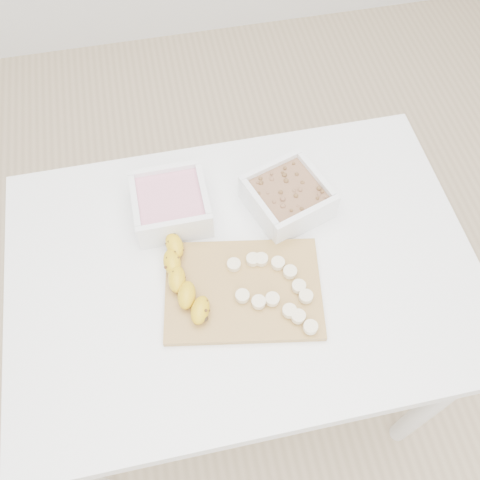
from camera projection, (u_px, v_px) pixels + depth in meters
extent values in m
plane|color=#C6AD89|center=(242.00, 372.00, 1.78)|extent=(3.50, 3.50, 0.00)
cube|color=white|center=(243.00, 271.00, 1.16)|extent=(1.00, 0.70, 0.04)
cylinder|color=white|center=(89.00, 480.00, 1.29)|extent=(0.05, 0.05, 0.71)
cylinder|color=white|center=(432.00, 405.00, 1.38)|extent=(0.05, 0.05, 0.71)
cylinder|color=white|center=(77.00, 272.00, 1.58)|extent=(0.05, 0.05, 0.71)
cylinder|color=white|center=(360.00, 221.00, 1.67)|extent=(0.05, 0.05, 0.71)
cube|color=white|center=(171.00, 204.00, 1.18)|extent=(0.16, 0.16, 0.08)
cube|color=pink|center=(171.00, 203.00, 1.18)|extent=(0.14, 0.14, 0.04)
cube|color=white|center=(288.00, 197.00, 1.19)|extent=(0.20, 0.20, 0.08)
cube|color=brown|center=(288.00, 196.00, 1.19)|extent=(0.17, 0.17, 0.04)
cube|color=#B08E46|center=(243.00, 290.00, 1.11)|extent=(0.36, 0.28, 0.01)
cylinder|color=beige|center=(234.00, 265.00, 1.12)|extent=(0.03, 0.03, 0.01)
cylinder|color=beige|center=(253.00, 259.00, 1.13)|extent=(0.03, 0.03, 0.01)
cylinder|color=beige|center=(261.00, 259.00, 1.13)|extent=(0.03, 0.03, 0.01)
cylinder|color=beige|center=(278.00, 263.00, 1.12)|extent=(0.03, 0.03, 0.01)
cylinder|color=beige|center=(290.00, 272.00, 1.11)|extent=(0.03, 0.03, 0.01)
cylinder|color=beige|center=(299.00, 286.00, 1.09)|extent=(0.03, 0.03, 0.01)
cylinder|color=beige|center=(306.00, 296.00, 1.08)|extent=(0.03, 0.03, 0.01)
cylinder|color=beige|center=(242.00, 296.00, 1.08)|extent=(0.03, 0.03, 0.01)
cylinder|color=beige|center=(259.00, 302.00, 1.07)|extent=(0.03, 0.03, 0.01)
cylinder|color=beige|center=(272.00, 299.00, 1.07)|extent=(0.03, 0.03, 0.01)
cylinder|color=beige|center=(289.00, 311.00, 1.06)|extent=(0.03, 0.03, 0.01)
cylinder|color=beige|center=(298.00, 316.00, 1.05)|extent=(0.03, 0.03, 0.01)
cylinder|color=beige|center=(311.00, 327.00, 1.04)|extent=(0.03, 0.03, 0.01)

